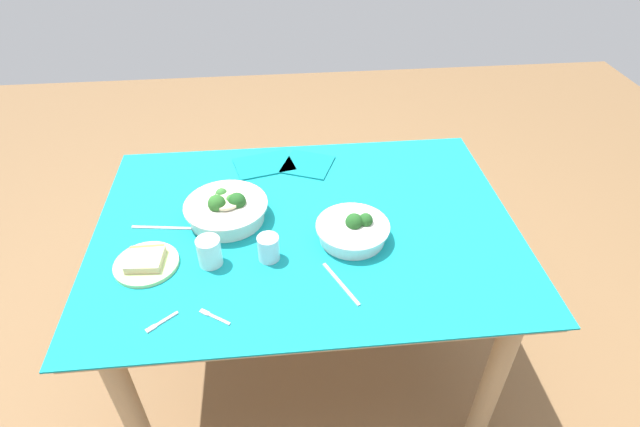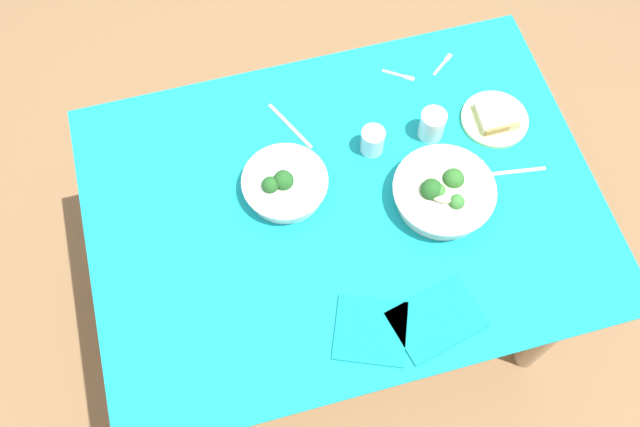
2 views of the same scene
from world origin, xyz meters
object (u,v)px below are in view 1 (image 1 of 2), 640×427
object	(u,v)px
fork_by_far_bowl	(160,323)
fork_by_near_bowl	(213,317)
broccoli_bowl_far	(353,230)
bread_side_plate	(146,262)
broccoli_bowl_near	(227,210)
napkin_folded_upper	(308,165)
water_glass_side	(269,248)
napkin_folded_lower	(264,165)
table_knife_left	(163,228)
water_glass_center	(209,252)
table_knife_right	(341,284)

from	to	relation	value
fork_by_far_bowl	fork_by_near_bowl	world-z (taller)	same
broccoli_bowl_far	bread_side_plate	world-z (taller)	broccoli_bowl_far
broccoli_bowl_far	broccoli_bowl_near	xyz separation A→B (m)	(0.40, -0.14, 0.00)
napkin_folded_upper	water_glass_side	bearing A→B (deg)	72.68
water_glass_side	napkin_folded_lower	xyz separation A→B (m)	(0.01, -0.51, -0.04)
bread_side_plate	table_knife_left	size ratio (longest dim) A/B	0.92
water_glass_center	napkin_folded_lower	xyz separation A→B (m)	(-0.16, -0.52, -0.04)
broccoli_bowl_near	water_glass_center	distance (m)	0.21
fork_by_near_bowl	table_knife_left	bearing A→B (deg)	-30.04
broccoli_bowl_near	water_glass_side	world-z (taller)	broccoli_bowl_near
fork_by_far_bowl	napkin_folded_lower	world-z (taller)	napkin_folded_lower
water_glass_side	table_knife_right	distance (m)	0.24
water_glass_center	napkin_folded_upper	bearing A→B (deg)	-123.16
table_knife_right	broccoli_bowl_far	bearing A→B (deg)	-43.03
water_glass_side	table_knife_right	size ratio (longest dim) A/B	0.43
fork_by_far_bowl	napkin_folded_upper	bearing A→B (deg)	-159.76
bread_side_plate	water_glass_side	size ratio (longest dim) A/B	2.35
broccoli_bowl_near	fork_by_far_bowl	distance (m)	0.45
broccoli_bowl_near	fork_by_near_bowl	size ratio (longest dim) A/B	3.14
fork_by_far_bowl	napkin_folded_lower	bearing A→B (deg)	-148.85
broccoli_bowl_near	bread_side_plate	world-z (taller)	broccoli_bowl_near
bread_side_plate	water_glass_center	bearing A→B (deg)	177.49
broccoli_bowl_far	water_glass_center	size ratio (longest dim) A/B	2.57
water_glass_center	fork_by_near_bowl	bearing A→B (deg)	95.45
fork_by_far_bowl	broccoli_bowl_far	bearing A→B (deg)	169.35
water_glass_center	napkin_folded_upper	world-z (taller)	water_glass_center
bread_side_plate	fork_by_far_bowl	xyz separation A→B (m)	(-0.07, 0.23, -0.01)
water_glass_center	broccoli_bowl_far	bearing A→B (deg)	-171.07
broccoli_bowl_near	table_knife_right	xyz separation A→B (m)	(-0.33, 0.33, -0.04)
fork_by_near_bowl	table_knife_left	size ratio (longest dim) A/B	0.42
broccoli_bowl_far	bread_side_plate	size ratio (longest dim) A/B	1.21
broccoli_bowl_far	napkin_folded_upper	world-z (taller)	broccoli_bowl_far
broccoli_bowl_near	napkin_folded_upper	world-z (taller)	broccoli_bowl_near
water_glass_center	napkin_folded_upper	xyz separation A→B (m)	(-0.33, -0.50, -0.04)
table_knife_right	napkin_folded_lower	size ratio (longest dim) A/B	0.87
water_glass_side	napkin_folded_upper	size ratio (longest dim) A/B	0.46
bread_side_plate	table_knife_right	world-z (taller)	bread_side_plate
table_knife_left	napkin_folded_lower	world-z (taller)	napkin_folded_lower
water_glass_side	fork_by_near_bowl	world-z (taller)	water_glass_side
napkin_folded_lower	bread_side_plate	bearing A→B (deg)	55.31
table_knife_left	napkin_folded_lower	size ratio (longest dim) A/B	0.96
water_glass_center	napkin_folded_upper	size ratio (longest dim) A/B	0.51
water_glass_center	table_knife_left	distance (m)	0.24
broccoli_bowl_near	table_knife_left	size ratio (longest dim) A/B	1.32
bread_side_plate	water_glass_side	world-z (taller)	water_glass_side
broccoli_bowl_near	napkin_folded_lower	distance (m)	0.34
water_glass_center	fork_by_far_bowl	bearing A→B (deg)	61.85
broccoli_bowl_far	table_knife_left	bearing A→B (deg)	-10.12
broccoli_bowl_far	napkin_folded_lower	world-z (taller)	broccoli_bowl_far
bread_side_plate	napkin_folded_lower	bearing A→B (deg)	-124.69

